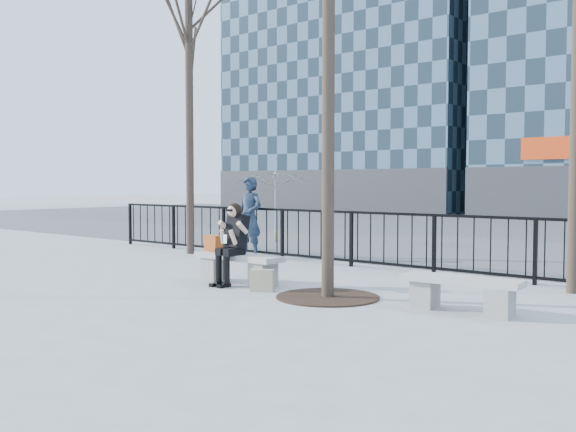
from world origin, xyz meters
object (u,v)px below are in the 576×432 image
Objects in this scene: bench_main at (238,266)px; seated_woman at (231,244)px; standing_man at (249,217)px; bench_second at (461,291)px.

bench_main is 0.40m from seated_woman.
seated_woman is at bearing -54.33° from standing_man.
seated_woman reaches higher than bench_second.
standing_man is at bearing 152.47° from bench_second.
standing_man is (-2.38, 2.96, 0.23)m from seated_woman.
standing_man reaches higher than bench_main.
bench_main is 3.83m from bench_second.
bench_second is 6.77m from standing_man.
seated_woman is at bearing -179.60° from bench_second.
seated_woman is (-3.82, -0.33, 0.39)m from bench_second.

